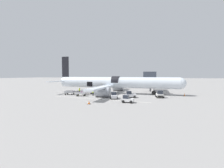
% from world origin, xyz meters
% --- Properties ---
extents(ground_plane, '(500.00, 500.00, 0.00)m').
position_xyz_m(ground_plane, '(0.00, 0.00, 0.00)').
color(ground_plane, gray).
extents(apron_marking_line, '(24.02, 2.85, 0.01)m').
position_xyz_m(apron_marking_line, '(-3.17, -6.76, 0.00)').
color(apron_marking_line, silver).
rests_on(apron_marking_line, ground_plane).
extents(jet_bridge_stub, '(3.64, 13.92, 6.40)m').
position_xyz_m(jet_bridge_stub, '(7.90, 11.93, 4.69)').
color(jet_bridge_stub, '#4C4C51').
rests_on(jet_bridge_stub, ground_plane).
extents(airplane, '(38.19, 31.63, 11.32)m').
position_xyz_m(airplane, '(-2.25, 4.46, 3.07)').
color(airplane, silver).
rests_on(airplane, ground_plane).
extents(baggage_tug_lead, '(2.92, 2.45, 1.57)m').
position_xyz_m(baggage_tug_lead, '(3.69, -2.41, 0.67)').
color(baggage_tug_lead, silver).
rests_on(baggage_tug_lead, ground_plane).
extents(baggage_tug_mid, '(2.43, 2.05, 1.47)m').
position_xyz_m(baggage_tug_mid, '(4.22, -8.99, 0.62)').
color(baggage_tug_mid, white).
rests_on(baggage_tug_mid, ground_plane).
extents(baggage_tug_rear, '(2.33, 2.98, 1.50)m').
position_xyz_m(baggage_tug_rear, '(0.36, -5.06, 0.63)').
color(baggage_tug_rear, silver).
rests_on(baggage_tug_rear, ground_plane).
extents(baggage_tug_spare, '(2.12, 2.96, 1.73)m').
position_xyz_m(baggage_tug_spare, '(10.52, -0.44, 0.73)').
color(baggage_tug_spare, silver).
rests_on(baggage_tug_spare, ground_plane).
extents(baggage_cart_loading, '(4.22, 2.66, 1.07)m').
position_xyz_m(baggage_cart_loading, '(-9.18, 1.07, 0.53)').
color(baggage_cart_loading, silver).
rests_on(baggage_cart_loading, ground_plane).
extents(baggage_cart_queued, '(3.55, 2.21, 1.09)m').
position_xyz_m(baggage_cart_queued, '(-13.21, -1.74, 0.58)').
color(baggage_cart_queued, '#999BA0').
rests_on(baggage_cart_queued, ground_plane).
extents(baggage_cart_empty, '(3.51, 2.38, 1.13)m').
position_xyz_m(baggage_cart_empty, '(-9.04, -3.08, 0.55)').
color(baggage_cart_empty, silver).
rests_on(baggage_cart_empty, ground_plane).
extents(ground_crew_loader_a, '(0.54, 0.46, 1.56)m').
position_xyz_m(ground_crew_loader_a, '(-4.90, 0.23, 0.82)').
color(ground_crew_loader_a, '#2D2D33').
rests_on(ground_crew_loader_a, ground_plane).
extents(ground_crew_loader_b, '(0.38, 0.57, 1.66)m').
position_xyz_m(ground_crew_loader_b, '(-12.17, 1.82, 0.87)').
color(ground_crew_loader_b, '#2D2D33').
rests_on(ground_crew_loader_b, ground_plane).
extents(ground_crew_driver, '(0.61, 0.53, 1.78)m').
position_xyz_m(ground_crew_driver, '(-5.42, -0.73, 0.94)').
color(ground_crew_driver, '#2D2D33').
rests_on(ground_crew_driver, ground_plane).
extents(ground_crew_supervisor, '(0.43, 0.59, 1.68)m').
position_xyz_m(ground_crew_supervisor, '(-6.30, -1.70, 0.88)').
color(ground_crew_supervisor, black).
rests_on(ground_crew_supervisor, ground_plane).
extents(safety_cone_nose, '(0.50, 0.50, 0.79)m').
position_xyz_m(safety_cone_nose, '(16.77, 4.16, 0.37)').
color(safety_cone_nose, black).
rests_on(safety_cone_nose, ground_plane).
extents(safety_cone_engine_left, '(0.62, 0.62, 0.65)m').
position_xyz_m(safety_cone_engine_left, '(-2.39, -12.56, 0.30)').
color(safety_cone_engine_left, black).
rests_on(safety_cone_engine_left, ground_plane).
extents(safety_cone_wingtip, '(0.50, 0.50, 0.71)m').
position_xyz_m(safety_cone_wingtip, '(-0.66, -3.22, 0.33)').
color(safety_cone_wingtip, black).
rests_on(safety_cone_wingtip, ground_plane).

